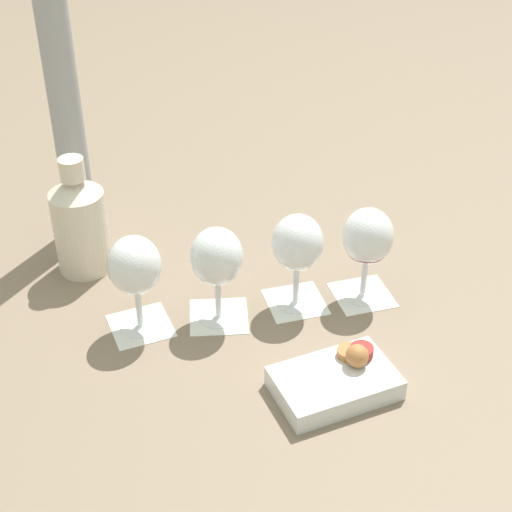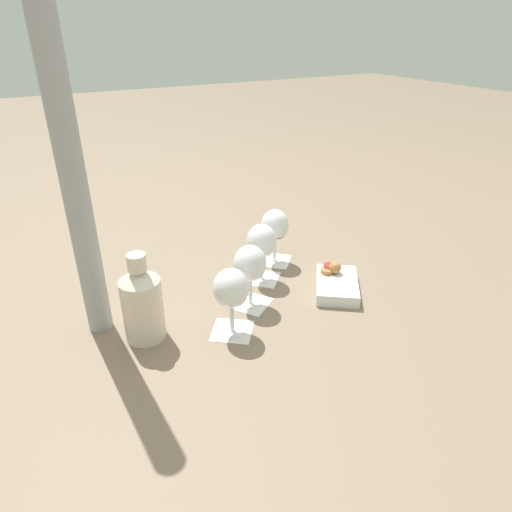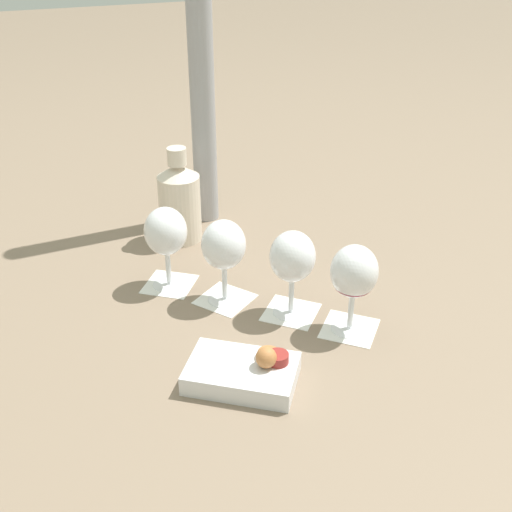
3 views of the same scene
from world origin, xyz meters
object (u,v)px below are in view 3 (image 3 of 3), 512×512
ceramic_vase (180,201)px  snack_dish (245,372)px  wine_glass_1 (224,249)px  wine_glass_0 (166,235)px  umbrella_pole (200,46)px  wine_glass_2 (292,261)px  wine_glass_3 (354,276)px

ceramic_vase → snack_dish: (0.51, -0.05, -0.07)m
wine_glass_1 → wine_glass_0: bearing=-138.4°
wine_glass_0 → umbrella_pole: (-0.26, 0.17, 0.28)m
wine_glass_0 → wine_glass_2: size_ratio=1.00×
wine_glass_1 → snack_dish: size_ratio=0.81×
wine_glass_2 → snack_dish: wine_glass_2 is taller
snack_dish → ceramic_vase: bearing=174.3°
wine_glass_0 → ceramic_vase: size_ratio=0.77×
wine_glass_3 → ceramic_vase: (-0.44, -0.17, -0.02)m
wine_glass_1 → snack_dish: bearing=-12.7°
wine_glass_2 → ceramic_vase: ceramic_vase is taller
umbrella_pole → ceramic_vase: bearing=-46.5°
snack_dish → wine_glass_0: bearing=-174.9°
umbrella_pole → wine_glass_2: bearing=1.4°
wine_glass_0 → wine_glass_3: bearing=43.4°
snack_dish → wine_glass_1: bearing=167.3°
snack_dish → umbrella_pole: size_ratio=0.25×
wine_glass_0 → wine_glass_1: bearing=41.6°
wine_glass_2 → snack_dish: 0.23m
wine_glass_1 → snack_dish: (0.23, -0.05, -0.09)m
wine_glass_2 → umbrella_pole: bearing=-178.6°
wine_glass_3 → umbrella_pole: size_ratio=0.21×
wine_glass_0 → snack_dish: wine_glass_0 is taller
ceramic_vase → umbrella_pole: umbrella_pole is taller
wine_glass_1 → wine_glass_2: 0.13m
wine_glass_3 → snack_dish: wine_glass_3 is taller
wine_glass_1 → wine_glass_2: same height
umbrella_pole → wine_glass_0: bearing=-32.4°
snack_dish → umbrella_pole: (-0.59, 0.14, 0.37)m
wine_glass_3 → snack_dish: size_ratio=0.81×
wine_glass_1 → ceramic_vase: ceramic_vase is taller
wine_glass_1 → umbrella_pole: bearing=166.5°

